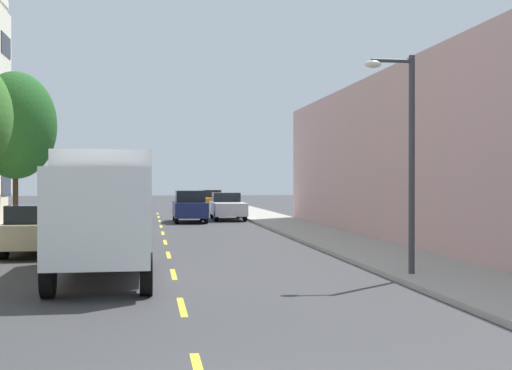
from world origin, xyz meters
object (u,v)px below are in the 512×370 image
Objects in this scene: parked_pickup_champagne at (40,230)px; parked_pickup_white at (228,207)px; delivery_box_truck at (106,206)px; moving_navy_sedan at (190,206)px; street_lamp at (405,145)px; parked_hatchback_forest at (67,221)px; parked_pickup_orange at (211,201)px; parked_sedan_sky at (97,205)px; street_tree_third at (15,125)px.

parked_pickup_champagne and parked_pickup_white have the same top height.
delivery_box_truck is 1.68× the size of moving_navy_sedan.
street_lamp is at bearing -37.51° from parked_pickup_champagne.
parked_hatchback_forest is at bearing 125.38° from street_lamp.
parked_pickup_champagne is (-2.61, 6.24, -1.07)m from delivery_box_truck.
street_lamp is 40.61m from parked_pickup_orange.
parked_pickup_orange is at bearing 80.12° from moving_navy_sedan.
street_lamp is 17.70m from parked_hatchback_forest.
moving_navy_sedan reaches higher than parked_sedan_sky.
street_lamp is 1.07× the size of parked_pickup_orange.
parked_pickup_orange is at bearing 71.88° from parked_hatchback_forest.
street_tree_third is 4.73m from parked_hatchback_forest.
parked_sedan_sky is at bearing 106.39° from street_lamp.
delivery_box_truck is at bearing -98.55° from moving_navy_sedan.
parked_pickup_white is (-1.56, 27.88, -2.67)m from street_lamp.
delivery_box_truck is 1.78× the size of parked_sedan_sky.
parked_sedan_sky is (-10.31, 35.04, -2.74)m from street_lamp.
parked_pickup_white reaches higher than parked_hatchback_forest.
delivery_box_truck is at bearing -85.57° from parked_sedan_sky.
street_lamp is 1.18× the size of moving_navy_sedan.
parked_pickup_champagne is at bearing -72.89° from street_tree_third.
street_tree_third is 28.55m from parked_pickup_orange.
parked_pickup_white is at bearing 51.39° from street_tree_third.
delivery_box_truck is 1.51× the size of parked_pickup_white.
parked_pickup_orange reaches higher than parked_hatchback_forest.
street_tree_third is 17.74m from parked_pickup_white.
parked_pickup_white is at bearing -90.10° from parked_pickup_orange.
street_tree_third reaches higher than parked_hatchback_forest.
parked_sedan_sky is (0.03, 27.11, -0.08)m from parked_pickup_champagne.
moving_navy_sedan is at bearing 62.20° from parked_hatchback_forest.
delivery_box_truck is 33.46m from parked_sedan_sky.
moving_navy_sedan is (6.00, 11.38, 0.23)m from parked_hatchback_forest.
delivery_box_truck reaches higher than parked_hatchback_forest.
street_lamp reaches higher than parked_pickup_white.
parked_sedan_sky is 0.85× the size of parked_pickup_orange.
parked_pickup_orange reaches higher than parked_sedan_sky.
street_lamp reaches higher than parked_pickup_orange.
parked_pickup_orange is (8.80, 32.56, 0.00)m from parked_pickup_champagne.
street_tree_third reaches higher than parked_pickup_champagne.
street_tree_third is at bearing -112.46° from parked_pickup_orange.
parked_sedan_sky is 10.33m from parked_pickup_orange.
parked_hatchback_forest is (0.18, -20.78, 0.01)m from parked_sedan_sky.
street_lamp reaches higher than parked_pickup_champagne.
street_tree_third is at bearing 130.57° from street_lamp.
moving_navy_sedan is at bearing 53.90° from street_tree_third.
parked_pickup_champagne is at bearing -113.76° from parked_pickup_white.
parked_pickup_white is (6.17, 26.18, -1.07)m from delivery_box_truck.
moving_navy_sedan is (-4.12, 25.64, -2.51)m from street_lamp.
parked_pickup_orange is (6.19, 38.80, -1.07)m from delivery_box_truck.
delivery_box_truck is at bearing 167.64° from street_lamp.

